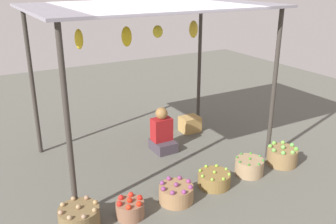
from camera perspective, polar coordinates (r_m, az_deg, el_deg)
name	(u,v)px	position (r m, az deg, el deg)	size (l,w,h in m)	color
ground_plane	(152,154)	(6.47, -2.38, -6.45)	(14.00, 14.00, 0.00)	#5B5B53
market_stall_structure	(150,17)	(5.84, -2.77, 14.18)	(3.57, 2.39, 2.48)	#38332D
vendor_person	(162,134)	(6.51, -0.87, -3.37)	(0.36, 0.44, 0.78)	#403741
basket_potatoes	(79,218)	(4.84, -13.30, -15.32)	(0.50, 0.50, 0.32)	brown
basket_red_tomatoes	(130,208)	(4.93, -5.77, -14.36)	(0.36, 0.36, 0.27)	#865C45
basket_purple_onions	(176,193)	(5.19, 1.24, -12.22)	(0.47, 0.47, 0.29)	#96704A
basket_limes	(214,179)	(5.58, 7.02, -10.10)	(0.47, 0.47, 0.24)	olive
basket_green_chilies	(249,167)	(5.96, 12.22, -8.09)	(0.44, 0.44, 0.28)	#9F835F
basket_green_apples	(282,156)	(6.38, 16.93, -6.40)	(0.48, 0.48, 0.33)	olive
wooden_crate_near_vendor	(190,124)	(7.35, 3.34, -1.84)	(0.36, 0.31, 0.30)	#A98448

